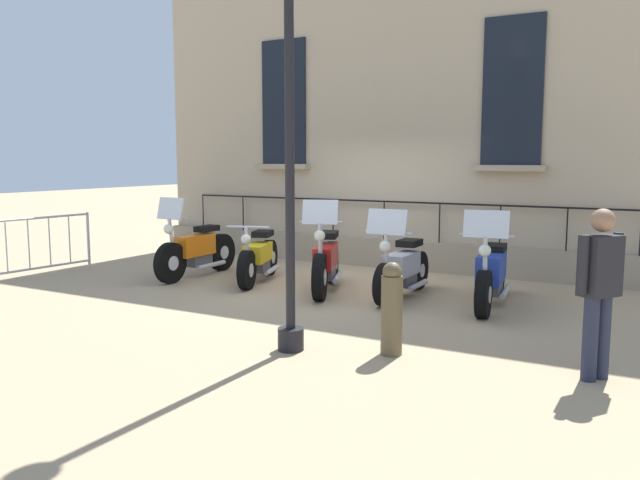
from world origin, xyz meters
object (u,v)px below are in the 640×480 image
(motorcycle_blue, at_px, (491,275))
(motorcycle_orange, at_px, (196,251))
(motorcycle_red, at_px, (326,263))
(lamppost, at_px, (289,90))
(motorcycle_yellow, at_px, (259,258))
(crowd_barrier, at_px, (39,244))
(motorcycle_silver, at_px, (402,269))
(pedestrian_standing, at_px, (599,285))
(bollard, at_px, (392,308))

(motorcycle_blue, bearing_deg, motorcycle_orange, -86.96)
(motorcycle_red, height_order, motorcycle_blue, motorcycle_red)
(motorcycle_red, height_order, lamppost, lamppost)
(motorcycle_yellow, xyz_separation_m, motorcycle_red, (0.11, 1.34, 0.05))
(crowd_barrier, bearing_deg, motorcycle_silver, 103.17)
(motorcycle_yellow, relative_size, pedestrian_standing, 1.19)
(motorcycle_orange, height_order, motorcycle_blue, motorcycle_orange)
(motorcycle_red, xyz_separation_m, motorcycle_blue, (-0.23, 2.49, -0.01))
(motorcycle_orange, relative_size, crowd_barrier, 1.02)
(motorcycle_silver, bearing_deg, motorcycle_red, -83.45)
(motorcycle_orange, height_order, lamppost, lamppost)
(motorcycle_red, xyz_separation_m, bollard, (2.51, 2.14, 0.05))
(motorcycle_red, bearing_deg, motorcycle_blue, 95.39)
(motorcycle_silver, distance_m, lamppost, 3.81)
(motorcycle_red, bearing_deg, lamppost, 21.40)
(motorcycle_yellow, relative_size, motorcycle_silver, 0.98)
(motorcycle_red, distance_m, crowd_barrier, 5.14)
(motorcycle_blue, bearing_deg, bollard, -7.24)
(motorcycle_orange, height_order, motorcycle_red, motorcycle_red)
(motorcycle_silver, relative_size, motorcycle_blue, 0.89)
(motorcycle_silver, bearing_deg, motorcycle_yellow, -89.39)
(motorcycle_yellow, distance_m, motorcycle_blue, 3.83)
(lamppost, bearing_deg, motorcycle_orange, -127.89)
(motorcycle_red, bearing_deg, motorcycle_yellow, -94.74)
(motorcycle_blue, height_order, crowd_barrier, motorcycle_blue)
(motorcycle_silver, height_order, lamppost, lamppost)
(lamppost, relative_size, pedestrian_standing, 3.00)
(crowd_barrier, bearing_deg, lamppost, 75.43)
(motorcycle_orange, height_order, pedestrian_standing, pedestrian_standing)
(motorcycle_blue, bearing_deg, motorcycle_red, -84.61)
(motorcycle_orange, distance_m, bollard, 5.29)
(motorcycle_red, height_order, pedestrian_standing, pedestrian_standing)
(motorcycle_yellow, bearing_deg, crowd_barrier, -68.70)
(motorcycle_red, bearing_deg, bollard, 40.37)
(motorcycle_yellow, height_order, motorcycle_silver, motorcycle_silver)
(lamppost, bearing_deg, crowd_barrier, -104.57)
(bollard, bearing_deg, motorcycle_red, -139.63)
(crowd_barrier, xyz_separation_m, pedestrian_standing, (0.99, 9.06, 0.33))
(motorcycle_orange, xyz_separation_m, motorcycle_yellow, (-0.14, 1.20, -0.06))
(motorcycle_red, relative_size, crowd_barrier, 0.99)
(motorcycle_orange, relative_size, pedestrian_standing, 1.30)
(motorcycle_yellow, relative_size, motorcycle_red, 0.95)
(motorcycle_orange, distance_m, lamppost, 5.18)
(motorcycle_blue, distance_m, lamppost, 4.11)
(motorcycle_orange, bearing_deg, crowd_barrier, -62.33)
(motorcycle_silver, xyz_separation_m, crowd_barrier, (1.44, -6.17, 0.14))
(motorcycle_yellow, height_order, motorcycle_red, motorcycle_red)
(motorcycle_orange, relative_size, motorcycle_silver, 1.07)
(motorcycle_silver, bearing_deg, motorcycle_orange, -87.40)
(motorcycle_orange, distance_m, motorcycle_silver, 3.74)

